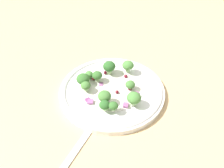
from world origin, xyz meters
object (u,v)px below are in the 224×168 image
(broccoli_floret_1, at_px, (130,85))
(broccoli_floret_2, at_px, (105,105))
(broccoli_floret_0, at_px, (89,75))
(fork, at_px, (79,145))
(plate, at_px, (112,90))

(broccoli_floret_1, distance_m, broccoli_floret_2, 0.08)
(broccoli_floret_0, distance_m, fork, 0.18)
(plate, distance_m, fork, 0.15)
(broccoli_floret_2, bearing_deg, plate, 102.82)
(broccoli_floret_0, xyz_separation_m, broccoli_floret_1, (0.10, 0.00, 0.00))
(plate, bearing_deg, broccoli_floret_1, 18.38)
(broccoli_floret_0, distance_m, broccoli_floret_1, 0.10)
(broccoli_floret_1, bearing_deg, plate, -161.62)
(broccoli_floret_2, relative_size, fork, 0.12)
(plate, bearing_deg, broccoli_floret_0, 172.09)
(broccoli_floret_0, relative_size, fork, 0.11)
(broccoli_floret_2, height_order, fork, broccoli_floret_2)
(broccoli_floret_0, bearing_deg, broccoli_floret_1, 2.06)
(plate, distance_m, broccoli_floret_2, 0.07)
(broccoli_floret_0, height_order, broccoli_floret_2, broccoli_floret_2)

